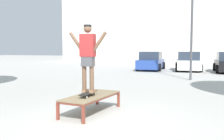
% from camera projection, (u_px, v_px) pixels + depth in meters
% --- Properties ---
extents(ground_plane, '(120.00, 120.00, 0.00)m').
position_uv_depth(ground_plane, '(100.00, 125.00, 5.40)').
color(ground_plane, '#B7B5AD').
extents(building_facade, '(42.43, 4.00, 12.98)m').
position_uv_depth(building_facade, '(198.00, 16.00, 35.55)').
color(building_facade, silver).
rests_on(building_facade, ground).
extents(skate_box, '(0.93, 1.96, 0.46)m').
position_uv_depth(skate_box, '(91.00, 97.00, 6.43)').
color(skate_box, brown).
rests_on(skate_box, ground).
extents(skateboard, '(0.26, 0.81, 0.09)m').
position_uv_depth(skateboard, '(88.00, 93.00, 6.28)').
color(skateboard, black).
rests_on(skateboard, skate_box).
extents(skater, '(1.00, 0.31, 1.69)m').
position_uv_depth(skater, '(88.00, 54.00, 6.21)').
color(skater, brown).
rests_on(skater, skateboard).
extents(car_blue, '(2.06, 4.27, 1.50)m').
position_uv_depth(car_blue, '(151.00, 62.00, 20.39)').
color(car_blue, '#28479E').
rests_on(car_blue, ground).
extents(car_white, '(2.29, 4.37, 1.50)m').
position_uv_depth(car_white, '(188.00, 62.00, 19.69)').
color(car_white, silver).
rests_on(car_white, ground).
extents(light_post, '(0.36, 0.36, 5.83)m').
position_uv_depth(light_post, '(192.00, 9.00, 13.25)').
color(light_post, '#4C4C51').
rests_on(light_post, ground).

